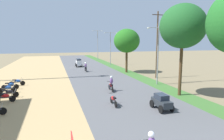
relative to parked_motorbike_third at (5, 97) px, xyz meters
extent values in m
cylinder|color=black|center=(0.53, -3.23, -0.21)|extent=(0.56, 0.06, 0.56)
cylinder|color=#A5A8AD|center=(0.47, -3.23, 0.06)|extent=(0.26, 0.05, 0.68)
cylinder|color=black|center=(0.41, -3.23, 0.43)|extent=(0.04, 0.54, 0.04)
cylinder|color=black|center=(0.59, 0.00, -0.21)|extent=(0.56, 0.06, 0.56)
cube|color=#333338|center=(-0.03, 0.00, -0.03)|extent=(1.12, 0.12, 0.12)
ellipsoid|color=red|center=(0.05, 0.00, 0.11)|extent=(0.64, 0.28, 0.32)
cube|color=black|center=(-0.31, 0.00, 0.23)|extent=(0.44, 0.20, 0.10)
cylinder|color=#A5A8AD|center=(0.53, 0.00, 0.06)|extent=(0.26, 0.05, 0.68)
cylinder|color=black|center=(0.47, 0.00, 0.43)|extent=(0.04, 0.54, 0.04)
cylinder|color=black|center=(0.62, 1.45, -0.21)|extent=(0.56, 0.06, 0.56)
cylinder|color=black|center=(-0.62, 1.45, -0.21)|extent=(0.56, 0.06, 0.56)
cube|color=#333338|center=(0.00, 1.45, -0.03)|extent=(1.12, 0.12, 0.12)
ellipsoid|color=black|center=(0.08, 1.45, 0.11)|extent=(0.64, 0.28, 0.32)
cube|color=black|center=(-0.28, 1.45, 0.23)|extent=(0.44, 0.20, 0.10)
cylinder|color=#A5A8AD|center=(0.56, 1.45, 0.06)|extent=(0.26, 0.05, 0.68)
cylinder|color=black|center=(0.50, 1.45, 0.43)|extent=(0.04, 0.54, 0.04)
cylinder|color=black|center=(0.10, 3.51, -0.21)|extent=(0.56, 0.06, 0.56)
cylinder|color=black|center=(-1.14, 3.51, -0.21)|extent=(0.56, 0.06, 0.56)
cube|color=#333338|center=(-0.52, 3.51, -0.03)|extent=(1.12, 0.12, 0.12)
ellipsoid|color=#1E4CA5|center=(-0.44, 3.51, 0.11)|extent=(0.64, 0.28, 0.32)
cube|color=black|center=(-0.80, 3.51, 0.23)|extent=(0.44, 0.20, 0.10)
cylinder|color=#A5A8AD|center=(0.04, 3.51, 0.06)|extent=(0.26, 0.05, 0.68)
cylinder|color=black|center=(-0.02, 3.51, 0.43)|extent=(0.04, 0.54, 0.04)
cylinder|color=black|center=(0.09, 5.01, -0.21)|extent=(0.56, 0.06, 0.56)
cylinder|color=black|center=(-1.15, 5.01, -0.21)|extent=(0.56, 0.06, 0.56)
cube|color=#333338|center=(-0.53, 5.01, -0.03)|extent=(1.12, 0.12, 0.12)
ellipsoid|color=#1E4CA5|center=(-0.45, 5.01, 0.11)|extent=(0.64, 0.28, 0.32)
cube|color=black|center=(-0.81, 5.01, 0.23)|extent=(0.44, 0.20, 0.10)
cylinder|color=#A5A8AD|center=(0.03, 5.01, 0.06)|extent=(0.26, 0.05, 0.68)
cylinder|color=black|center=(-0.03, 5.01, 0.43)|extent=(0.04, 0.54, 0.04)
cylinder|color=black|center=(0.50, 6.81, -0.21)|extent=(0.56, 0.06, 0.56)
cylinder|color=black|center=(-0.74, 6.81, -0.21)|extent=(0.56, 0.06, 0.56)
cube|color=#333338|center=(-0.12, 6.81, -0.03)|extent=(1.12, 0.12, 0.12)
ellipsoid|color=#1E4CA5|center=(-0.04, 6.81, 0.11)|extent=(0.64, 0.28, 0.32)
cube|color=black|center=(-0.40, 6.81, 0.23)|extent=(0.44, 0.20, 0.10)
cylinder|color=#A5A8AD|center=(0.44, 6.81, 0.06)|extent=(0.26, 0.05, 0.68)
cylinder|color=black|center=(0.38, 6.81, 0.43)|extent=(0.04, 0.54, 0.04)
cylinder|color=#4C351E|center=(16.17, -2.39, 2.31)|extent=(0.30, 0.30, 5.60)
ellipsoid|color=#1E5825|center=(16.17, -2.39, 6.27)|extent=(4.36, 4.36, 4.22)
cylinder|color=#4C351E|center=(16.27, 12.74, 1.66)|extent=(0.38, 0.38, 4.30)
ellipsoid|color=#22661A|center=(16.27, 12.74, 4.91)|extent=(4.40, 4.40, 4.04)
cylinder|color=gray|center=(16.54, 2.71, 3.06)|extent=(0.16, 0.16, 7.11)
cylinder|color=gray|center=(15.84, 2.71, 6.47)|extent=(1.40, 0.08, 0.08)
ellipsoid|color=silver|center=(15.14, 2.71, 6.40)|extent=(0.36, 0.20, 0.14)
cylinder|color=gray|center=(17.24, 2.71, 6.47)|extent=(1.40, 0.08, 0.08)
ellipsoid|color=silver|center=(17.94, 2.71, 6.40)|extent=(0.36, 0.20, 0.14)
cylinder|color=gray|center=(16.54, 23.63, 3.18)|extent=(0.16, 0.16, 7.36)
cylinder|color=gray|center=(15.84, 23.63, 6.71)|extent=(1.40, 0.08, 0.08)
ellipsoid|color=silver|center=(15.14, 23.63, 6.64)|extent=(0.36, 0.20, 0.14)
cylinder|color=gray|center=(17.24, 23.63, 6.71)|extent=(1.40, 0.08, 0.08)
ellipsoid|color=silver|center=(17.94, 23.63, 6.64)|extent=(0.36, 0.20, 0.14)
cylinder|color=gray|center=(16.54, 36.80, 3.72)|extent=(0.16, 0.16, 8.43)
cylinder|color=gray|center=(15.84, 36.80, 7.79)|extent=(1.40, 0.08, 0.08)
ellipsoid|color=silver|center=(15.14, 36.80, 7.72)|extent=(0.36, 0.20, 0.14)
cylinder|color=gray|center=(17.24, 36.80, 7.79)|extent=(1.40, 0.08, 0.08)
ellipsoid|color=silver|center=(17.94, 36.80, 7.72)|extent=(0.36, 0.20, 0.14)
cylinder|color=brown|center=(18.65, 6.75, 4.24)|extent=(0.20, 0.20, 9.59)
cube|color=#473323|center=(18.65, 6.75, 8.54)|extent=(1.80, 0.10, 0.10)
cylinder|color=brown|center=(20.03, 2.95, 4.23)|extent=(0.20, 0.20, 9.57)
cube|color=#473323|center=(20.03, 2.95, 8.52)|extent=(1.80, 0.10, 0.10)
cube|color=#282D33|center=(12.21, -5.63, 0.11)|extent=(0.84, 1.95, 0.50)
cube|color=#232B38|center=(12.21, -5.58, 0.56)|extent=(0.77, 1.10, 0.40)
cylinder|color=black|center=(12.68, -6.33, -0.17)|extent=(0.10, 0.60, 0.60)
cylinder|color=black|center=(11.74, -6.33, -0.17)|extent=(0.10, 0.60, 0.60)
cylinder|color=black|center=(12.68, -4.93, -0.17)|extent=(0.10, 0.60, 0.60)
cylinder|color=black|center=(11.74, -4.93, -0.17)|extent=(0.10, 0.60, 0.60)
cube|color=silver|center=(9.22, 22.35, 0.38)|extent=(0.95, 2.40, 0.95)
cube|color=#232B38|center=(9.22, 22.45, 1.03)|extent=(0.87, 2.00, 0.35)
cylinder|color=black|center=(8.69, 23.22, -0.13)|extent=(0.12, 0.68, 0.68)
cylinder|color=black|center=(9.76, 23.22, -0.13)|extent=(0.12, 0.68, 0.68)
cylinder|color=black|center=(8.69, 21.49, -0.13)|extent=(0.12, 0.68, 0.68)
cylinder|color=black|center=(9.76, 21.49, -0.13)|extent=(0.12, 0.68, 0.68)
cylinder|color=black|center=(8.00, -11.17, 0.45)|extent=(0.54, 0.04, 0.04)
sphere|color=white|center=(8.00, -11.83, 1.05)|extent=(0.28, 0.28, 0.28)
cylinder|color=black|center=(8.91, -2.93, -0.19)|extent=(0.06, 0.56, 0.56)
cylinder|color=black|center=(8.91, -4.17, -0.19)|extent=(0.06, 0.56, 0.56)
cube|color=#333338|center=(8.91, -3.55, -0.01)|extent=(0.12, 1.12, 0.12)
ellipsoid|color=red|center=(8.91, -3.47, 0.13)|extent=(0.28, 0.64, 0.32)
cube|color=black|center=(8.91, -3.83, 0.25)|extent=(0.20, 0.44, 0.10)
cylinder|color=#A5A8AD|center=(8.91, -2.99, 0.08)|extent=(0.05, 0.26, 0.68)
cylinder|color=black|center=(8.91, -3.05, 0.45)|extent=(0.54, 0.04, 0.04)
cylinder|color=black|center=(10.07, 1.81, -0.19)|extent=(0.06, 0.56, 0.56)
cylinder|color=black|center=(10.07, 0.57, -0.19)|extent=(0.06, 0.56, 0.56)
cube|color=#333338|center=(10.07, 1.19, -0.01)|extent=(0.12, 1.12, 0.12)
ellipsoid|color=red|center=(10.07, 1.27, 0.13)|extent=(0.28, 0.64, 0.32)
cube|color=black|center=(10.07, 0.91, 0.25)|extent=(0.20, 0.44, 0.10)
cylinder|color=#A5A8AD|center=(10.07, 1.75, 0.08)|extent=(0.05, 0.26, 0.68)
cylinder|color=black|center=(10.07, 1.69, 0.45)|extent=(0.54, 0.04, 0.04)
ellipsoid|color=#724C8C|center=(10.07, 0.99, 0.65)|extent=(0.36, 0.28, 0.64)
sphere|color=white|center=(10.07, 1.03, 1.05)|extent=(0.28, 0.28, 0.28)
cylinder|color=#2D2D38|center=(9.93, 1.09, 0.01)|extent=(0.12, 0.12, 0.48)
cylinder|color=#2D2D38|center=(10.21, 1.09, 0.01)|extent=(0.12, 0.12, 0.48)
cylinder|color=black|center=(9.59, 16.08, -0.19)|extent=(0.06, 0.56, 0.56)
cylinder|color=black|center=(9.59, 14.84, -0.19)|extent=(0.06, 0.56, 0.56)
cube|color=#333338|center=(9.59, 15.46, -0.01)|extent=(0.12, 1.12, 0.12)
ellipsoid|color=black|center=(9.59, 15.54, 0.13)|extent=(0.28, 0.64, 0.32)
cube|color=black|center=(9.59, 15.18, 0.25)|extent=(0.20, 0.44, 0.10)
cylinder|color=#A5A8AD|center=(9.59, 16.02, 0.08)|extent=(0.05, 0.26, 0.68)
cylinder|color=black|center=(9.59, 15.96, 0.45)|extent=(0.54, 0.04, 0.04)
ellipsoid|color=#724C8C|center=(9.59, 15.26, 0.65)|extent=(0.36, 0.28, 0.64)
sphere|color=white|center=(9.59, 15.30, 1.05)|extent=(0.28, 0.28, 0.28)
cylinder|color=#2D2D38|center=(9.45, 15.36, 0.01)|extent=(0.12, 0.12, 0.48)
cylinder|color=#2D2D38|center=(9.73, 15.36, 0.01)|extent=(0.12, 0.12, 0.48)
camera|label=1|loc=(4.28, -18.62, 4.86)|focal=31.31mm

